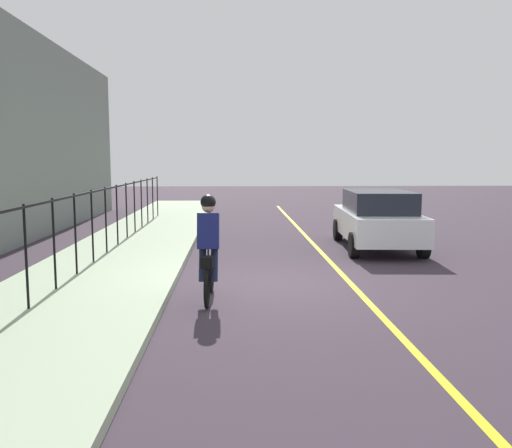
% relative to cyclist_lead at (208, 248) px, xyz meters
% --- Properties ---
extents(ground_plane, '(80.00, 80.00, 0.00)m').
position_rel_cyclist_lead_xyz_m(ground_plane, '(1.26, -1.11, -0.91)').
color(ground_plane, '#372C37').
extents(lane_line_centre, '(36.00, 0.12, 0.01)m').
position_rel_cyclist_lead_xyz_m(lane_line_centre, '(1.26, -2.71, -0.91)').
color(lane_line_centre, yellow).
rests_on(lane_line_centre, ground).
extents(sidewalk, '(40.00, 3.20, 0.15)m').
position_rel_cyclist_lead_xyz_m(sidewalk, '(1.26, 2.29, -0.84)').
color(sidewalk, '#A3B393').
rests_on(sidewalk, ground).
extents(iron_fence, '(21.65, 0.04, 1.60)m').
position_rel_cyclist_lead_xyz_m(iron_fence, '(2.26, 2.69, 0.36)').
color(iron_fence, black).
rests_on(iron_fence, sidewalk).
extents(cyclist_lead, '(1.71, 0.37, 1.83)m').
position_rel_cyclist_lead_xyz_m(cyclist_lead, '(0.00, 0.00, 0.00)').
color(cyclist_lead, black).
rests_on(cyclist_lead, ground).
extents(patrol_sedan, '(4.50, 2.12, 1.58)m').
position_rel_cyclist_lead_xyz_m(patrol_sedan, '(5.38, -4.31, -0.09)').
color(patrol_sedan, white).
rests_on(patrol_sedan, ground).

